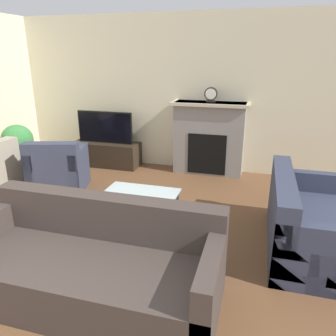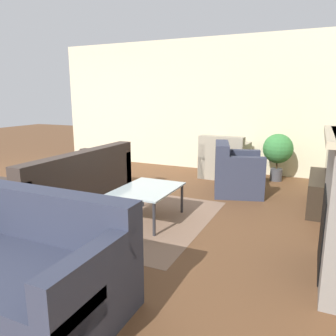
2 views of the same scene
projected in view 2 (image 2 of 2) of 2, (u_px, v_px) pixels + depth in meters
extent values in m
plane|color=brown|center=(30.00, 193.00, 5.33)|extent=(20.00, 20.00, 0.00)
cube|color=beige|center=(221.00, 105.00, 6.69)|extent=(0.06, 7.68, 2.70)
cube|color=#896B56|center=(135.00, 217.00, 4.27)|extent=(2.11, 1.88, 0.00)
cube|color=black|center=(322.00, 231.00, 2.85)|extent=(0.66, 0.01, 0.70)
cube|color=#2D2319|center=(326.00, 192.00, 4.57)|extent=(1.26, 0.46, 0.45)
cube|color=black|center=(330.00, 156.00, 4.46)|extent=(1.07, 0.05, 0.58)
cube|color=black|center=(328.00, 156.00, 4.47)|extent=(1.03, 0.01, 0.54)
cube|color=#3D332D|center=(63.00, 192.00, 4.62)|extent=(2.19, 0.93, 0.42)
cube|color=#3D332D|center=(82.00, 166.00, 4.39)|extent=(2.19, 0.20, 0.40)
cube|color=#3D332D|center=(105.00, 170.00, 5.51)|extent=(0.14, 0.93, 0.66)
cube|color=#33384C|center=(18.00, 286.00, 2.35)|extent=(0.94, 1.55, 0.42)
cube|color=#33384C|center=(51.00, 215.00, 2.59)|extent=(0.20, 1.55, 0.40)
cube|color=#33384C|center=(98.00, 295.00, 2.04)|extent=(0.94, 0.14, 0.66)
cube|color=#9E937F|center=(225.00, 166.00, 6.36)|extent=(0.80, 0.86, 0.42)
cube|color=#9E937F|center=(221.00, 147.00, 6.02)|extent=(0.23, 0.84, 0.40)
cube|color=#9E937F|center=(243.00, 161.00, 6.18)|extent=(0.78, 0.17, 0.66)
cube|color=#9E937F|center=(208.00, 158.00, 6.49)|extent=(0.78, 0.17, 0.66)
cube|color=#33384C|center=(238.00, 181.00, 5.26)|extent=(0.97, 0.93, 0.42)
cube|color=#33384C|center=(222.00, 155.00, 5.21)|extent=(0.82, 0.42, 0.40)
cube|color=#33384C|center=(240.00, 178.00, 4.92)|extent=(0.34, 0.74, 0.66)
cube|color=#33384C|center=(237.00, 169.00, 5.55)|extent=(0.34, 0.74, 0.66)
cylinder|color=#333338|center=(143.00, 193.00, 4.63)|extent=(0.04, 0.04, 0.40)
cylinder|color=#333338|center=(109.00, 212.00, 3.90)|extent=(0.04, 0.04, 0.40)
cylinder|color=#333338|center=(182.00, 198.00, 4.39)|extent=(0.04, 0.04, 0.40)
cylinder|color=#333338|center=(154.00, 219.00, 3.65)|extent=(0.04, 0.04, 0.40)
cube|color=silver|center=(147.00, 189.00, 4.10)|extent=(0.91, 0.68, 0.02)
cylinder|color=#47474C|center=(276.00, 175.00, 6.07)|extent=(0.22, 0.22, 0.23)
cylinder|color=#4C3823|center=(277.00, 164.00, 6.03)|extent=(0.03, 0.03, 0.16)
sphere|color=#387F3D|center=(278.00, 149.00, 5.97)|extent=(0.54, 0.54, 0.54)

